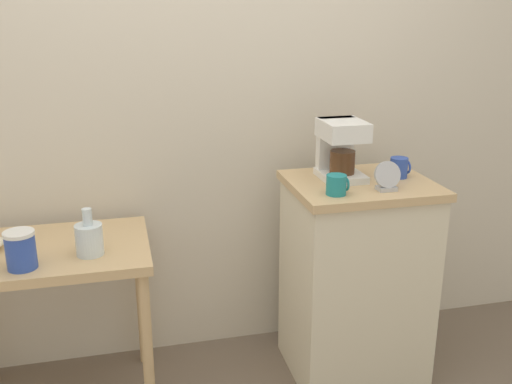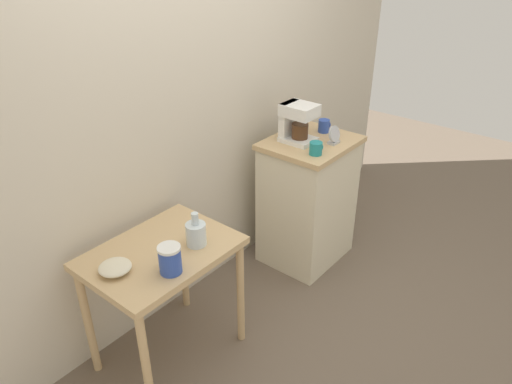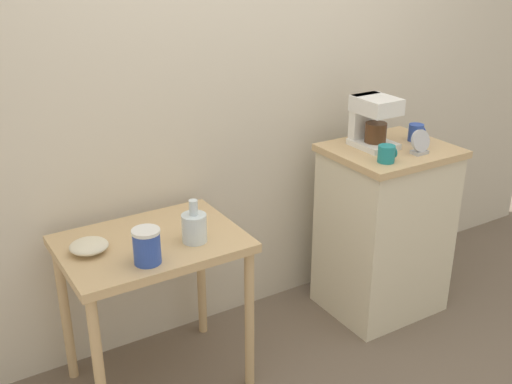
{
  "view_description": "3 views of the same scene",
  "coord_description": "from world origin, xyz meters",
  "px_view_note": "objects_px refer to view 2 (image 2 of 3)",
  "views": [
    {
      "loc": [
        -0.38,
        -2.26,
        1.68
      ],
      "look_at": [
        0.17,
        -0.01,
        0.93
      ],
      "focal_mm": 41.22,
      "sensor_mm": 36.0,
      "label": 1
    },
    {
      "loc": [
        -1.93,
        -1.61,
        2.2
      ],
      "look_at": [
        0.01,
        -0.03,
        0.83
      ],
      "focal_mm": 33.88,
      "sensor_mm": 36.0,
      "label": 2
    },
    {
      "loc": [
        -1.5,
        -2.17,
        1.95
      ],
      "look_at": [
        -0.17,
        0.0,
        0.87
      ],
      "focal_mm": 43.12,
      "sensor_mm": 36.0,
      "label": 3
    }
  ],
  "objects_px": {
    "canister_enamel": "(170,259)",
    "table_clock": "(334,136)",
    "mug_dark_teal": "(316,148)",
    "bowl_stoneware": "(115,267)",
    "mug_blue": "(324,126)",
    "coffee_maker": "(296,121)",
    "glass_carafe_vase": "(196,233)"
  },
  "relations": [
    {
      "from": "glass_carafe_vase",
      "to": "bowl_stoneware",
      "type": "bearing_deg",
      "value": 161.98
    },
    {
      "from": "canister_enamel",
      "to": "table_clock",
      "type": "relative_size",
      "value": 1.18
    },
    {
      "from": "bowl_stoneware",
      "to": "mug_blue",
      "type": "height_order",
      "value": "mug_blue"
    },
    {
      "from": "glass_carafe_vase",
      "to": "canister_enamel",
      "type": "relative_size",
      "value": 1.3
    },
    {
      "from": "mug_dark_teal",
      "to": "table_clock",
      "type": "xyz_separation_m",
      "value": [
        0.22,
        0.0,
        0.01
      ]
    },
    {
      "from": "canister_enamel",
      "to": "mug_dark_teal",
      "type": "distance_m",
      "value": 1.24
    },
    {
      "from": "glass_carafe_vase",
      "to": "table_clock",
      "type": "xyz_separation_m",
      "value": [
        1.2,
        -0.09,
        0.19
      ]
    },
    {
      "from": "mug_dark_teal",
      "to": "mug_blue",
      "type": "bearing_deg",
      "value": 24.81
    },
    {
      "from": "coffee_maker",
      "to": "bowl_stoneware",
      "type": "bearing_deg",
      "value": -179.98
    },
    {
      "from": "mug_dark_teal",
      "to": "mug_blue",
      "type": "xyz_separation_m",
      "value": [
        0.36,
        0.17,
        0.0
      ]
    },
    {
      "from": "canister_enamel",
      "to": "table_clock",
      "type": "height_order",
      "value": "table_clock"
    },
    {
      "from": "mug_blue",
      "to": "table_clock",
      "type": "bearing_deg",
      "value": -130.07
    },
    {
      "from": "canister_enamel",
      "to": "mug_dark_teal",
      "type": "relative_size",
      "value": 1.63
    },
    {
      "from": "coffee_maker",
      "to": "mug_blue",
      "type": "height_order",
      "value": "coffee_maker"
    },
    {
      "from": "bowl_stoneware",
      "to": "mug_dark_teal",
      "type": "height_order",
      "value": "mug_dark_teal"
    },
    {
      "from": "mug_blue",
      "to": "mug_dark_teal",
      "type": "bearing_deg",
      "value": -155.19
    },
    {
      "from": "bowl_stoneware",
      "to": "mug_blue",
      "type": "relative_size",
      "value": 1.78
    },
    {
      "from": "coffee_maker",
      "to": "mug_blue",
      "type": "bearing_deg",
      "value": -12.72
    },
    {
      "from": "coffee_maker",
      "to": "table_clock",
      "type": "distance_m",
      "value": 0.27
    },
    {
      "from": "bowl_stoneware",
      "to": "coffee_maker",
      "type": "height_order",
      "value": "coffee_maker"
    },
    {
      "from": "canister_enamel",
      "to": "table_clock",
      "type": "xyz_separation_m",
      "value": [
        1.45,
        -0.02,
        0.18
      ]
    },
    {
      "from": "mug_dark_teal",
      "to": "table_clock",
      "type": "height_order",
      "value": "table_clock"
    },
    {
      "from": "bowl_stoneware",
      "to": "glass_carafe_vase",
      "type": "xyz_separation_m",
      "value": [
        0.41,
        -0.13,
        0.04
      ]
    },
    {
      "from": "glass_carafe_vase",
      "to": "coffee_maker",
      "type": "height_order",
      "value": "coffee_maker"
    },
    {
      "from": "bowl_stoneware",
      "to": "table_clock",
      "type": "distance_m",
      "value": 1.65
    },
    {
      "from": "bowl_stoneware",
      "to": "canister_enamel",
      "type": "bearing_deg",
      "value": -49.91
    },
    {
      "from": "canister_enamel",
      "to": "bowl_stoneware",
      "type": "bearing_deg",
      "value": 130.09
    },
    {
      "from": "canister_enamel",
      "to": "mug_dark_teal",
      "type": "height_order",
      "value": "mug_dark_teal"
    },
    {
      "from": "glass_carafe_vase",
      "to": "table_clock",
      "type": "relative_size",
      "value": 1.53
    },
    {
      "from": "glass_carafe_vase",
      "to": "mug_dark_teal",
      "type": "distance_m",
      "value": 1.0
    },
    {
      "from": "coffee_maker",
      "to": "glass_carafe_vase",
      "type": "bearing_deg",
      "value": -172.88
    },
    {
      "from": "canister_enamel",
      "to": "table_clock",
      "type": "distance_m",
      "value": 1.46
    }
  ]
}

